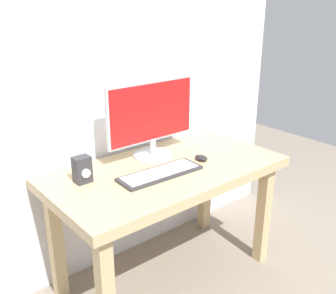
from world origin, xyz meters
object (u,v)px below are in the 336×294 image
object	(u,v)px
keyboard_primary	(160,173)
mouse	(201,158)
monitor	(152,117)
desk	(166,183)
audio_controller	(82,170)

from	to	relation	value
keyboard_primary	mouse	bearing A→B (deg)	1.43
monitor	keyboard_primary	bearing A→B (deg)	-118.30
keyboard_primary	mouse	world-z (taller)	mouse
monitor	keyboard_primary	size ratio (longest dim) A/B	1.24
desk	mouse	xyz separation A→B (m)	(0.23, -0.05, 0.12)
monitor	audio_controller	world-z (taller)	monitor
monitor	mouse	distance (m)	0.38
keyboard_primary	desk	bearing A→B (deg)	32.99
monitor	desk	bearing A→B (deg)	-102.32
mouse	audio_controller	xyz separation A→B (m)	(-0.68, 0.18, 0.06)
keyboard_primary	audio_controller	xyz separation A→B (m)	(-0.37, 0.19, 0.06)
desk	monitor	size ratio (longest dim) A/B	2.24
monitor	mouse	world-z (taller)	monitor
monitor	keyboard_primary	xyz separation A→B (m)	(-0.13, -0.25, -0.23)
desk	monitor	xyz separation A→B (m)	(0.04, 0.19, 0.34)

